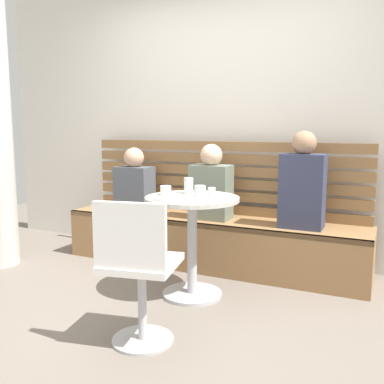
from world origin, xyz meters
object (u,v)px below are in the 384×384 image
(person_child_left, at_px, (211,186))
(cup_ceramic_white, at_px, (166,190))
(person_child_middle, at_px, (134,183))
(cup_glass_short, at_px, (200,191))
(plate_small, at_px, (167,199))
(cafe_table, at_px, (192,227))
(cup_espresso_small, at_px, (212,191))
(white_chair, at_px, (138,268))
(cup_glass_tall, at_px, (189,186))
(phone_on_table, at_px, (199,192))
(person_adult, at_px, (303,185))
(booth_bench, at_px, (210,242))

(person_child_left, height_order, cup_ceramic_white, person_child_left)
(person_child_middle, bearing_deg, cup_glass_short, -33.37)
(cup_glass_short, distance_m, plate_small, 0.27)
(cafe_table, height_order, plate_small, plate_small)
(cup_ceramic_white, distance_m, cup_espresso_small, 0.34)
(person_child_left, distance_m, cup_glass_short, 0.65)
(white_chair, distance_m, plate_small, 0.70)
(plate_small, bearing_deg, person_child_left, 91.61)
(cup_glass_tall, bearing_deg, cup_glass_short, -33.83)
(cup_glass_tall, bearing_deg, person_child_left, 93.99)
(cafe_table, distance_m, person_child_left, 0.71)
(cup_ceramic_white, bearing_deg, plate_small, -58.93)
(person_child_left, distance_m, cup_glass_tall, 0.54)
(cup_espresso_small, relative_size, phone_on_table, 0.40)
(cup_glass_tall, relative_size, cup_ceramic_white, 1.50)
(person_adult, distance_m, phone_on_table, 0.83)
(cup_ceramic_white, height_order, plate_small, cup_ceramic_white)
(plate_small, bearing_deg, cup_espresso_small, 58.64)
(person_child_middle, distance_m, cup_ceramic_white, 1.00)
(cup_glass_tall, distance_m, cup_glass_short, 0.16)
(cafe_table, relative_size, cup_ceramic_white, 9.25)
(person_child_middle, distance_m, cup_espresso_small, 1.15)
(booth_bench, height_order, cup_espresso_small, cup_espresso_small)
(cafe_table, xyz_separation_m, white_chair, (0.05, -0.81, -0.05))
(booth_bench, distance_m, cup_glass_tall, 0.80)
(person_adult, xyz_separation_m, phone_on_table, (-0.70, -0.44, -0.04))
(plate_small, bearing_deg, phone_on_table, 81.84)
(person_adult, relative_size, plate_small, 4.52)
(person_child_middle, xyz_separation_m, plate_small, (0.82, -0.86, 0.04))
(white_chair, distance_m, person_child_left, 1.51)
(booth_bench, distance_m, cup_espresso_small, 0.81)
(cup_glass_short, bearing_deg, white_chair, -89.78)
(cup_ceramic_white, xyz_separation_m, plate_small, (0.10, -0.17, -0.03))
(white_chair, height_order, person_child_middle, person_child_middle)
(person_child_left, height_order, person_child_middle, person_child_left)
(white_chair, distance_m, cup_glass_short, 0.91)
(cup_espresso_small, distance_m, phone_on_table, 0.16)
(person_child_middle, bearing_deg, cup_glass_tall, -33.29)
(cup_glass_tall, relative_size, cup_glass_short, 1.50)
(cup_glass_short, relative_size, cup_ceramic_white, 1.00)
(booth_bench, xyz_separation_m, person_adult, (0.80, -0.03, 0.56))
(cup_ceramic_white, bearing_deg, cup_espresso_small, 27.10)
(cafe_table, xyz_separation_m, phone_on_table, (-0.05, 0.22, 0.23))
(person_adult, height_order, person_child_middle, person_adult)
(booth_bench, height_order, cup_ceramic_white, cup_ceramic_white)
(booth_bench, bearing_deg, cup_espresso_small, -66.73)
(person_child_middle, relative_size, plate_small, 3.56)
(cup_ceramic_white, bearing_deg, person_child_left, 83.33)
(cup_ceramic_white, bearing_deg, person_child_middle, 135.93)
(cup_glass_tall, relative_size, cup_espresso_small, 2.14)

